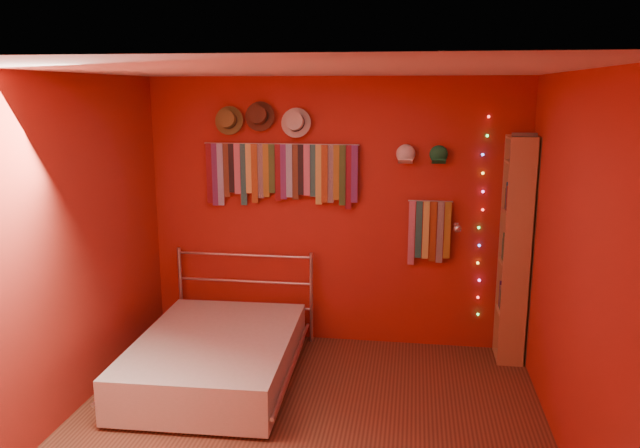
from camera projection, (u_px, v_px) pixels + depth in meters
The scene contains 16 objects.
ground at pixel (302, 434), 4.39m from camera, with size 3.50×3.50×0.00m, color #4F2A1B.
back_wall at pixel (334, 213), 5.82m from camera, with size 3.50×0.02×2.50m, color maroon.
right_wall at pixel (577, 275), 3.88m from camera, with size 0.02×3.50×2.50m, color maroon.
left_wall at pixel (57, 253), 4.39m from camera, with size 0.02×3.50×2.50m, color maroon.
ceiling at pixel (299, 69), 3.87m from camera, with size 3.50×3.50×0.02m, color white.
tie_rack at pixel (280, 171), 5.75m from camera, with size 1.45×0.03×0.59m.
small_tie_rack at pixel (429, 230), 5.66m from camera, with size 0.40×0.03×0.60m.
fedora_olive at pixel (228, 120), 5.70m from camera, with size 0.26×0.14×0.26m.
fedora_brown at pixel (259, 116), 5.64m from camera, with size 0.27×0.15×0.27m.
fedora_white at pixel (295, 122), 5.61m from camera, with size 0.27×0.15×0.27m.
cap_white at pixel (406, 154), 5.56m from camera, with size 0.18×0.22×0.18m.
cap_green at pixel (439, 155), 5.52m from camera, with size 0.17×0.21×0.17m.
fairy_lights at pixel (481, 219), 5.59m from camera, with size 0.06×0.02×1.83m.
reading_lamp at pixel (457, 228), 5.45m from camera, with size 0.07×0.30×0.09m.
bookshelf at pixel (520, 250), 5.42m from camera, with size 0.25×0.34×2.00m.
bed at pixel (216, 357), 5.17m from camera, with size 1.39×1.85×0.88m.
Camera 1 is at (0.72, -3.92, 2.37)m, focal length 35.00 mm.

